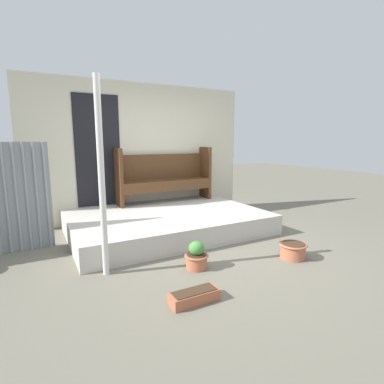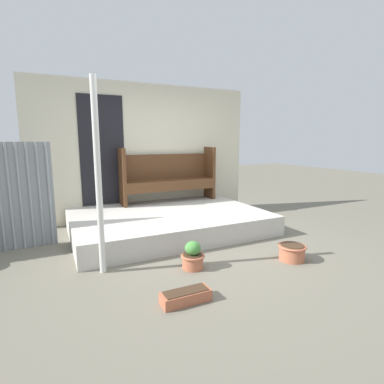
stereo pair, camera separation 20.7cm
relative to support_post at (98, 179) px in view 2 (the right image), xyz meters
name	(u,v)px [view 2 (the right image)]	position (x,y,z in m)	size (l,w,h in m)	color
ground_plane	(202,250)	(1.37, 0.11, -1.11)	(24.00, 24.00, 0.00)	#706B5B
porch_slab	(169,221)	(1.30, 1.20, -0.94)	(3.14, 2.19, 0.32)	beige
house_wall	(145,152)	(1.26, 2.32, 0.20)	(4.34, 0.08, 2.60)	beige
support_post	(98,179)	(0.00, 0.00, 0.00)	(0.07, 0.07, 2.21)	silver
bench	(168,175)	(1.64, 2.08, -0.25)	(1.89, 0.40, 1.06)	#54331C
flower_pot_left	(193,257)	(0.99, -0.36, -0.96)	(0.29, 0.29, 0.34)	#B76647
flower_pot_middle	(292,252)	(2.26, -0.69, -0.99)	(0.36, 0.36, 0.20)	#B76647
planter_box_rect	(186,296)	(0.60, -1.02, -1.05)	(0.48, 0.18, 0.12)	#B26042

